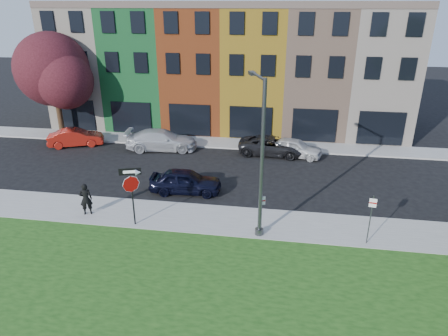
% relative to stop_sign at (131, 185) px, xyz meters
% --- Properties ---
extents(ground, '(120.00, 120.00, 0.00)m').
position_rel_stop_sign_xyz_m(ground, '(4.47, -1.88, -2.30)').
color(ground, black).
rests_on(ground, ground).
extents(sidewalk_near, '(40.00, 3.00, 0.12)m').
position_rel_stop_sign_xyz_m(sidewalk_near, '(6.47, 1.12, -2.24)').
color(sidewalk_near, gray).
rests_on(sidewalk_near, ground).
extents(sidewalk_far, '(40.00, 2.40, 0.12)m').
position_rel_stop_sign_xyz_m(sidewalk_far, '(1.47, 13.12, -2.24)').
color(sidewalk_far, gray).
rests_on(sidewalk_far, ground).
extents(rowhouse_block, '(30.00, 10.12, 10.00)m').
position_rel_stop_sign_xyz_m(rowhouse_block, '(1.97, 19.30, 2.69)').
color(rowhouse_block, beige).
rests_on(rowhouse_block, ground).
extents(stop_sign, '(1.01, 0.36, 3.06)m').
position_rel_stop_sign_xyz_m(stop_sign, '(0.00, 0.00, 0.00)').
color(stop_sign, black).
rests_on(stop_sign, sidewalk_near).
extents(man, '(0.93, 0.86, 1.75)m').
position_rel_stop_sign_xyz_m(man, '(-2.84, 0.63, -1.31)').
color(man, black).
rests_on(man, sidewalk_near).
extents(sedan_near, '(2.22, 4.41, 1.43)m').
position_rel_stop_sign_xyz_m(sedan_near, '(1.60, 4.18, -1.58)').
color(sedan_near, black).
rests_on(sedan_near, ground).
extents(parked_car_red, '(4.28, 5.10, 1.35)m').
position_rel_stop_sign_xyz_m(parked_car_red, '(-8.85, 10.86, -1.62)').
color(parked_car_red, maroon).
rests_on(parked_car_red, ground).
extents(parked_car_silver, '(3.64, 5.91, 1.54)m').
position_rel_stop_sign_xyz_m(parked_car_silver, '(-1.98, 11.07, -1.53)').
color(parked_car_silver, '#B5B6BA').
rests_on(parked_car_silver, ground).
extents(parked_car_dark, '(2.71, 5.07, 1.35)m').
position_rel_stop_sign_xyz_m(parked_car_dark, '(6.34, 11.31, -1.63)').
color(parked_car_dark, black).
rests_on(parked_car_dark, ground).
extents(parked_car_white, '(3.19, 4.60, 1.35)m').
position_rel_stop_sign_xyz_m(parked_car_white, '(7.99, 11.17, -1.63)').
color(parked_car_white, silver).
rests_on(parked_car_white, ground).
extents(street_lamp, '(1.13, 2.48, 7.48)m').
position_rel_stop_sign_xyz_m(street_lamp, '(6.18, 0.23, 1.59)').
color(street_lamp, '#424446').
rests_on(street_lamp, sidewalk_near).
extents(parking_sign_a, '(0.30, 0.15, 2.03)m').
position_rel_stop_sign_xyz_m(parking_sign_a, '(6.33, 0.18, -0.90)').
color(parking_sign_a, '#424446').
rests_on(parking_sign_a, sidewalk_near).
extents(parking_sign_b, '(0.32, 0.10, 2.45)m').
position_rel_stop_sign_xyz_m(parking_sign_b, '(11.25, 0.03, -0.67)').
color(parking_sign_b, '#424446').
rests_on(parking_sign_b, sidewalk_near).
extents(tree_purple, '(6.94, 6.07, 8.28)m').
position_rel_stop_sign_xyz_m(tree_purple, '(-11.15, 13.11, 3.05)').
color(tree_purple, black).
rests_on(tree_purple, sidewalk_far).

